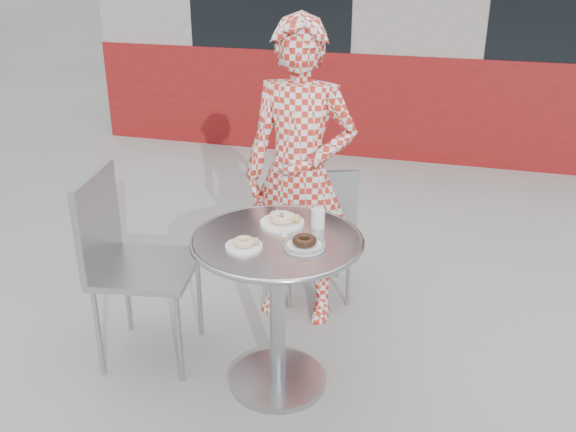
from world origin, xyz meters
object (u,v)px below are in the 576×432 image
(seated_person, at_px, (300,176))
(bistro_table, at_px, (277,276))
(chair_left, at_px, (147,303))
(plate_near, at_px, (245,244))
(plate_checker, at_px, (304,244))
(plate_far, at_px, (283,220))
(chair_far, at_px, (315,254))
(milk_cup, at_px, (318,218))

(seated_person, bearing_deg, bistro_table, -81.58)
(chair_left, bearing_deg, seated_person, -55.15)
(plate_near, relative_size, plate_checker, 0.87)
(chair_left, height_order, plate_far, chair_left)
(chair_left, bearing_deg, chair_far, -48.05)
(chair_far, bearing_deg, chair_left, 29.62)
(chair_left, xyz_separation_m, milk_cup, (0.85, 0.10, 0.53))
(chair_left, bearing_deg, plate_far, -91.29)
(bistro_table, relative_size, plate_checker, 4.26)
(plate_checker, bearing_deg, chair_left, 172.93)
(plate_far, height_order, milk_cup, milk_cup)
(plate_far, distance_m, plate_near, 0.29)
(chair_far, distance_m, plate_checker, 1.10)
(chair_far, bearing_deg, seated_person, 58.01)
(bistro_table, distance_m, seated_person, 0.71)
(bistro_table, relative_size, plate_far, 3.85)
(plate_far, xyz_separation_m, milk_cup, (0.16, 0.01, 0.03))
(plate_far, distance_m, milk_cup, 0.17)
(plate_near, xyz_separation_m, plate_checker, (0.25, 0.07, -0.00))
(chair_far, height_order, plate_checker, chair_far)
(plate_far, height_order, plate_checker, plate_far)
(bistro_table, xyz_separation_m, chair_left, (-0.70, 0.05, -0.29))
(seated_person, bearing_deg, plate_checker, -71.38)
(chair_far, relative_size, milk_cup, 8.03)
(chair_left, bearing_deg, bistro_table, -103.57)
(chair_left, relative_size, seated_person, 0.59)
(bistro_table, distance_m, plate_far, 0.26)
(chair_left, height_order, plate_near, chair_left)
(chair_far, bearing_deg, plate_far, 69.64)
(plate_near, bearing_deg, plate_checker, 16.44)
(chair_far, xyz_separation_m, seated_person, (-0.04, -0.22, 0.57))
(chair_left, xyz_separation_m, plate_near, (0.60, -0.18, 0.50))
(plate_checker, bearing_deg, chair_far, 100.22)
(chair_far, xyz_separation_m, milk_cup, (0.18, -0.73, 0.57))
(chair_far, relative_size, plate_near, 5.30)
(milk_cup, bearing_deg, bistro_table, -133.12)
(milk_cup, bearing_deg, seated_person, 113.48)
(bistro_table, height_order, plate_far, plate_far)
(chair_left, distance_m, plate_checker, 0.98)
(plate_far, bearing_deg, chair_left, -172.05)
(plate_far, bearing_deg, plate_near, -108.52)
(chair_left, relative_size, plate_near, 6.15)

